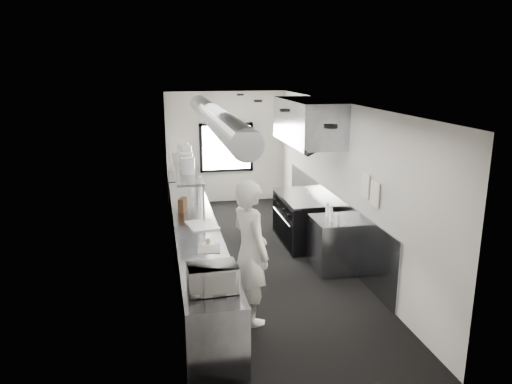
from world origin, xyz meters
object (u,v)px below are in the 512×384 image
line_cook (250,252)px  microwave (212,278)px  far_work_table (184,194)px  small_plate (208,244)px  squeeze_bottle_b (331,217)px  range (302,219)px  squeeze_bottle_e (327,209)px  plate_stack_d (183,152)px  pass_shelf (186,168)px  deli_tub_a (202,281)px  squeeze_bottle_c (331,213)px  plate_stack_a (188,166)px  prep_counter (196,250)px  plate_stack_c (185,154)px  deli_tub_b (197,266)px  squeeze_bottle_a (337,219)px  exhaust_hood (308,122)px  cutting_board (202,225)px  squeeze_bottle_d (328,211)px  bottle_station (332,244)px  knife_block (183,205)px  plate_stack_b (186,162)px

line_cook → microwave: 1.06m
far_work_table → small_plate: bearing=-88.7°
squeeze_bottle_b → range: bearing=91.3°
small_plate → squeeze_bottle_e: size_ratio=0.96×
microwave → plate_stack_d: bearing=87.5°
pass_shelf → deli_tub_a: bearing=-91.0°
far_work_table → line_cook: bearing=-83.5°
squeeze_bottle_c → plate_stack_a: bearing=156.4°
microwave → prep_counter: bearing=86.7°
plate_stack_c → range: bearing=-15.3°
squeeze_bottle_b → squeeze_bottle_e: (0.07, 0.37, 0.01)m
deli_tub_b → plate_stack_d: plate_stack_d is taller
plate_stack_d → microwave: bearing=-89.3°
deli_tub_b → squeeze_bottle_b: squeeze_bottle_b is taller
small_plate → far_work_table: bearing=91.3°
microwave → squeeze_bottle_a: 3.03m
squeeze_bottle_c → exhaust_hood: bearing=90.7°
cutting_board → plate_stack_c: bearing=93.8°
plate_stack_a → squeeze_bottle_d: plate_stack_a is taller
small_plate → deli_tub_b: bearing=-105.0°
cutting_board → plate_stack_a: (-0.14, 0.93, 0.80)m
line_cook → squeeze_bottle_b: (1.62, 1.31, -0.01)m
prep_counter → squeeze_bottle_a: (2.27, -0.47, 0.54)m
deli_tub_a → small_plate: deli_tub_a is taller
bottle_station → range: bearing=94.6°
pass_shelf → squeeze_bottle_e: size_ratio=15.37×
plate_stack_a → squeeze_bottle_a: (2.31, -1.31, -0.72)m
range → plate_stack_a: size_ratio=5.72×
deli_tub_b → squeeze_bottle_c: (2.39, 1.67, 0.05)m
range → bottle_station: range is taller
prep_counter → knife_block: bearing=102.5°
pass_shelf → small_plate: bearing=-86.6°
microwave → squeeze_bottle_e: microwave is taller
prep_counter → far_work_table: bearing=90.0°
pass_shelf → bottle_station: 3.09m
microwave → squeeze_bottle_a: microwave is taller
squeeze_bottle_a → pass_shelf: bearing=139.6°
squeeze_bottle_c → deli_tub_a: bearing=-138.3°
squeeze_bottle_d → cutting_board: bearing=-177.8°
prep_counter → plate_stack_b: size_ratio=19.01×
squeeze_bottle_d → squeeze_bottle_e: size_ratio=0.95×
plate_stack_a → squeeze_bottle_d: 2.56m
plate_stack_d → squeeze_bottle_b: 3.38m
pass_shelf → microwave: 4.01m
deli_tub_b → line_cook: bearing=17.2°
pass_shelf → plate_stack_a: size_ratio=10.72×
far_work_table → squeeze_bottle_c: size_ratio=6.13×
exhaust_hood → pass_shelf: (-2.29, 0.30, -0.86)m
plate_stack_b → plate_stack_d: plate_stack_d is taller
microwave → plate_stack_c: plate_stack_c is taller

